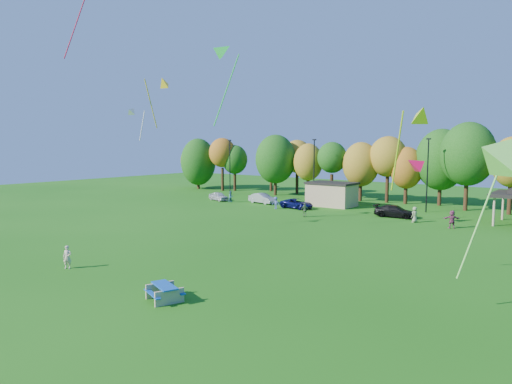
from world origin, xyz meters
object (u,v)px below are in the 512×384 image
Objects in this scene: car_c at (297,204)px; car_d at (395,211)px; picnic_table at (165,291)px; car_a at (219,196)px; kite_flyer at (67,257)px; car_b at (262,198)px.

car_c is 12.88m from car_d.
picnic_table is 43.69m from car_a.
car_a is (-27.28, 34.12, 0.14)m from picnic_table.
car_a is 13.77m from car_c.
kite_flyer is 0.36× the size of car_b.
car_a is 7.25m from car_b.
kite_flyer reaches higher than picnic_table.
picnic_table is 10.04m from kite_flyer.
car_a reaches higher than picnic_table.
picnic_table is 0.65× the size of car_a.
car_b reaches higher than car_c.
car_a reaches higher than car_c.
kite_flyer reaches higher than car_b.
kite_flyer is at bearing -156.47° from car_b.
car_c is (-13.52, 34.14, 0.13)m from picnic_table.
picnic_table is 34.97m from car_d.
car_d is (9.37, 34.75, -0.09)m from kite_flyer.
kite_flyer is 0.42× the size of car_a.
car_a is at bearing 87.85° from car_d.
picnic_table is 0.56× the size of car_b.
car_c is at bearing 58.71° from kite_flyer.
picnic_table is 1.56× the size of kite_flyer.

